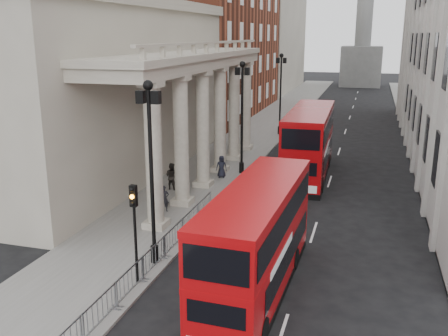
% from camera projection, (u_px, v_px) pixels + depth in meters
% --- Properties ---
extents(ground, '(260.00, 260.00, 0.00)m').
position_uv_depth(ground, '(127.00, 311.00, 19.19)').
color(ground, black).
rests_on(ground, ground).
extents(sidewalk_west, '(6.00, 140.00, 0.12)m').
position_uv_depth(sidewalk_west, '(243.00, 145.00, 47.79)').
color(sidewalk_west, slate).
rests_on(sidewalk_west, ground).
extents(sidewalk_east, '(3.00, 140.00, 0.12)m').
position_uv_depth(sidewalk_east, '(427.00, 156.00, 43.28)').
color(sidewalk_east, slate).
rests_on(sidewalk_east, ground).
extents(kerb, '(0.20, 140.00, 0.14)m').
position_uv_depth(kerb, '(274.00, 146.00, 46.98)').
color(kerb, slate).
rests_on(kerb, ground).
extents(portico_building, '(9.00, 28.00, 12.00)m').
position_uv_depth(portico_building, '(107.00, 94.00, 37.18)').
color(portico_building, gray).
rests_on(portico_building, ground).
extents(brick_building, '(9.00, 32.00, 22.00)m').
position_uv_depth(brick_building, '(222.00, 29.00, 63.68)').
color(brick_building, maroon).
rests_on(brick_building, ground).
extents(west_building_far, '(9.00, 30.00, 20.00)m').
position_uv_depth(west_building_far, '(271.00, 36.00, 93.58)').
color(west_building_far, gray).
rests_on(west_building_far, ground).
extents(monument_column, '(8.00, 8.00, 54.20)m').
position_uv_depth(monument_column, '(365.00, 5.00, 98.64)').
color(monument_column, '#60605E').
rests_on(monument_column, ground).
extents(lamp_post_south, '(1.05, 0.44, 8.32)m').
position_uv_depth(lamp_post_south, '(151.00, 162.00, 21.79)').
color(lamp_post_south, black).
rests_on(lamp_post_south, sidewalk_west).
extents(lamp_post_mid, '(1.05, 0.44, 8.32)m').
position_uv_depth(lamp_post_mid, '(242.00, 110.00, 36.61)').
color(lamp_post_mid, black).
rests_on(lamp_post_mid, sidewalk_west).
extents(lamp_post_north, '(1.05, 0.44, 8.32)m').
position_uv_depth(lamp_post_north, '(281.00, 88.00, 51.43)').
color(lamp_post_north, black).
rests_on(lamp_post_north, sidewalk_west).
extents(traffic_light, '(0.28, 0.33, 4.30)m').
position_uv_depth(traffic_light, '(134.00, 216.00, 20.36)').
color(traffic_light, black).
rests_on(traffic_light, sidewalk_west).
extents(crowd_barriers, '(0.50, 18.75, 1.10)m').
position_uv_depth(crowd_barriers, '(143.00, 268.00, 21.17)').
color(crowd_barriers, gray).
rests_on(crowd_barriers, sidewalk_west).
extents(bus_near, '(2.81, 10.38, 4.45)m').
position_uv_depth(bus_near, '(257.00, 238.00, 20.16)').
color(bus_near, '#AB070B').
rests_on(bus_near, ground).
extents(bus_far, '(3.05, 11.64, 5.00)m').
position_uv_depth(bus_far, '(309.00, 142.00, 36.87)').
color(bus_far, '#8E0609').
rests_on(bus_far, ground).
extents(pedestrian_a, '(0.68, 0.62, 1.57)m').
position_uv_depth(pedestrian_a, '(164.00, 199.00, 29.42)').
color(pedestrian_a, black).
rests_on(pedestrian_a, sidewalk_west).
extents(pedestrian_b, '(1.02, 0.87, 1.82)m').
position_uv_depth(pedestrian_b, '(172.00, 176.00, 33.64)').
color(pedestrian_b, black).
rests_on(pedestrian_b, sidewalk_west).
extents(pedestrian_c, '(0.87, 0.65, 1.62)m').
position_uv_depth(pedestrian_c, '(221.00, 167.00, 36.46)').
color(pedestrian_c, black).
rests_on(pedestrian_c, sidewalk_west).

